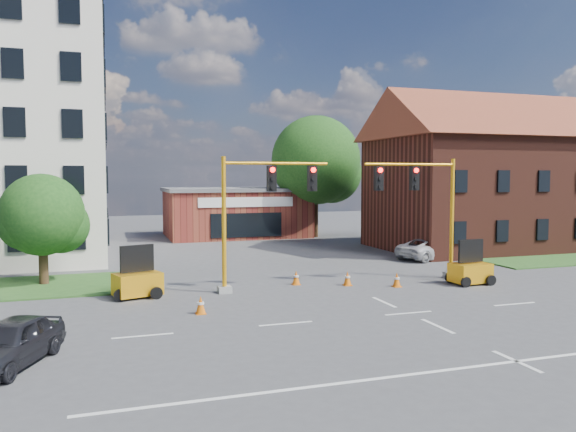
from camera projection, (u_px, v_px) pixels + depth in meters
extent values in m
plane|color=#424245|center=(408.00, 313.00, 21.73)|extent=(120.00, 120.00, 0.00)
cube|color=maroon|center=(236.00, 214.00, 50.03)|extent=(12.00, 8.00, 4.00)
cube|color=#575759|center=(235.00, 190.00, 49.88)|extent=(12.40, 8.40, 0.30)
cube|color=silver|center=(247.00, 202.00, 46.11)|extent=(8.00, 0.10, 0.80)
cube|color=black|center=(247.00, 225.00, 46.24)|extent=(6.00, 0.10, 2.00)
cube|color=#4F2217|center=(511.00, 194.00, 42.22)|extent=(20.00, 10.00, 8.00)
cylinder|color=#341F13|center=(316.00, 210.00, 49.18)|extent=(0.44, 0.44, 4.77)
sphere|color=#174013|center=(316.00, 160.00, 48.88)|extent=(7.75, 7.75, 7.75)
sphere|color=#174013|center=(331.00, 173.00, 49.72)|extent=(5.42, 5.42, 5.42)
cylinder|color=#341F13|center=(43.00, 260.00, 27.25)|extent=(0.44, 0.44, 2.45)
sphere|color=#174013|center=(42.00, 215.00, 27.09)|extent=(3.97, 3.97, 3.97)
sphere|color=#174013|center=(60.00, 225.00, 27.66)|extent=(2.78, 2.78, 2.78)
cube|color=gray|center=(224.00, 290.00, 25.55)|extent=(0.60, 0.60, 0.30)
cylinder|color=#FFAB15|center=(224.00, 225.00, 25.34)|extent=(0.20, 0.20, 6.20)
cylinder|color=#FFAB15|center=(277.00, 163.00, 25.92)|extent=(5.00, 0.14, 0.14)
cube|color=black|center=(272.00, 179.00, 25.89)|extent=(0.40, 0.32, 1.20)
cube|color=black|center=(312.00, 178.00, 26.51)|extent=(0.40, 0.32, 1.20)
sphere|color=#FF0C07|center=(273.00, 170.00, 25.69)|extent=(0.24, 0.24, 0.24)
cube|color=gray|center=(451.00, 275.00, 29.28)|extent=(0.60, 0.60, 0.30)
cylinder|color=#FFAB15|center=(452.00, 219.00, 29.07)|extent=(0.20, 0.20, 6.20)
cylinder|color=#FFAB15|center=(410.00, 164.00, 28.10)|extent=(5.00, 0.14, 0.14)
cube|color=black|center=(414.00, 178.00, 28.23)|extent=(0.40, 0.32, 1.20)
cube|color=black|center=(379.00, 178.00, 27.60)|extent=(0.40, 0.32, 1.20)
sphere|color=#FF0C07|center=(416.00, 170.00, 28.03)|extent=(0.24, 0.24, 0.24)
cube|color=#FFAB15|center=(138.00, 284.00, 24.59)|extent=(2.24, 1.82, 0.97)
cube|color=black|center=(137.00, 258.00, 24.51)|extent=(1.47, 0.59, 1.18)
cube|color=#FFAB15|center=(470.00, 273.00, 27.62)|extent=(1.94, 1.38, 0.92)
cube|color=black|center=(471.00, 251.00, 27.55)|extent=(1.44, 0.24, 1.13)
cube|color=orange|center=(201.00, 313.00, 21.61)|extent=(0.38, 0.38, 0.04)
cone|color=orange|center=(201.00, 305.00, 21.59)|extent=(0.40, 0.40, 0.70)
cylinder|color=silver|center=(201.00, 303.00, 21.58)|extent=(0.27, 0.27, 0.09)
cube|color=orange|center=(296.00, 284.00, 27.46)|extent=(0.38, 0.38, 0.04)
cone|color=orange|center=(296.00, 278.00, 27.44)|extent=(0.40, 0.40, 0.70)
cylinder|color=silver|center=(296.00, 276.00, 27.44)|extent=(0.27, 0.27, 0.09)
cube|color=orange|center=(347.00, 285.00, 27.26)|extent=(0.38, 0.38, 0.04)
cone|color=orange|center=(347.00, 278.00, 27.24)|extent=(0.40, 0.40, 0.70)
cylinder|color=silver|center=(347.00, 277.00, 27.24)|extent=(0.27, 0.27, 0.09)
cube|color=orange|center=(397.00, 286.00, 26.92)|extent=(0.38, 0.38, 0.04)
cone|color=orange|center=(397.00, 280.00, 26.90)|extent=(0.40, 0.40, 0.70)
cylinder|color=silver|center=(397.00, 278.00, 26.89)|extent=(0.27, 0.27, 0.09)
imported|color=silver|center=(430.00, 249.00, 36.01)|extent=(5.22, 3.59, 1.33)
imported|color=black|center=(11.00, 342.00, 15.63)|extent=(2.99, 4.25, 1.34)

